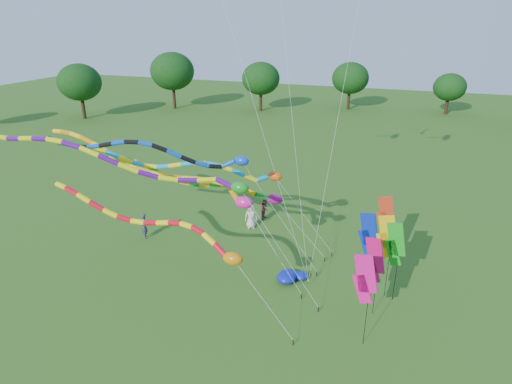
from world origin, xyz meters
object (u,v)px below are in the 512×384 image
(blue_nylon_heap, at_px, (288,278))
(person_b, at_px, (144,226))
(person_a, at_px, (251,216))
(tube_kite_orange, at_px, (163,171))
(person_c, at_px, (265,208))
(tube_kite_red, at_px, (167,229))

(blue_nylon_heap, relative_size, person_b, 0.91)
(person_a, xyz_separation_m, person_b, (-6.30, -3.90, -0.01))
(tube_kite_orange, height_order, person_c, tube_kite_orange)
(person_c, bearing_deg, person_a, 165.46)
(person_a, bearing_deg, tube_kite_orange, -146.80)
(tube_kite_red, xyz_separation_m, tube_kite_orange, (-2.51, 4.04, 1.41))
(blue_nylon_heap, distance_m, person_c, 8.50)
(person_b, xyz_separation_m, person_c, (6.77, 5.71, -0.10))
(blue_nylon_heap, relative_size, person_c, 1.03)
(person_b, bearing_deg, tube_kite_red, 10.14)
(tube_kite_red, bearing_deg, tube_kite_orange, 129.38)
(person_a, bearing_deg, tube_kite_red, -120.66)
(person_a, bearing_deg, blue_nylon_heap, -78.18)
(tube_kite_orange, relative_size, person_b, 9.58)
(tube_kite_red, height_order, tube_kite_orange, tube_kite_orange)
(person_b, bearing_deg, person_c, 96.52)
(blue_nylon_heap, xyz_separation_m, person_b, (-10.68, 1.82, 0.65))
(tube_kite_orange, xyz_separation_m, person_b, (-2.93, 1.65, -4.86))
(tube_kite_red, bearing_deg, person_c, 90.86)
(tube_kite_red, height_order, person_b, tube_kite_red)
(tube_kite_red, height_order, blue_nylon_heap, tube_kite_red)
(tube_kite_red, relative_size, blue_nylon_heap, 8.13)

